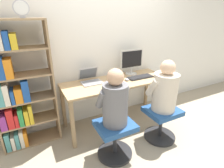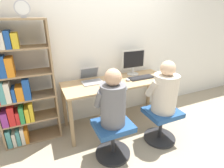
# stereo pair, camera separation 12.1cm
# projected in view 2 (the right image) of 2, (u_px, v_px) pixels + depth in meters

# --- Properties ---
(ground_plane) EXTENTS (14.00, 14.00, 0.00)m
(ground_plane) POSITION_uv_depth(u_px,v_px,m) (126.00, 133.00, 2.81)
(ground_plane) COLOR tan
(wall_back) EXTENTS (10.00, 0.05, 2.60)m
(wall_back) POSITION_uv_depth(u_px,v_px,m) (108.00, 44.00, 2.93)
(wall_back) COLOR silver
(wall_back) RESTS_ON ground_plane
(desk) EXTENTS (1.75, 0.65, 0.78)m
(desk) POSITION_uv_depth(u_px,v_px,m) (118.00, 86.00, 2.83)
(desk) COLOR tan
(desk) RESTS_ON ground_plane
(desktop_monitor) EXTENTS (0.43, 0.20, 0.44)m
(desktop_monitor) POSITION_uv_depth(u_px,v_px,m) (133.00, 62.00, 3.02)
(desktop_monitor) COLOR beige
(desktop_monitor) RESTS_ON desk
(laptop) EXTENTS (0.31, 0.32, 0.22)m
(laptop) POSITION_uv_depth(u_px,v_px,m) (91.00, 79.00, 2.74)
(laptop) COLOR #B7B7BC
(laptop) RESTS_ON desk
(keyboard) EXTENTS (0.44, 0.17, 0.03)m
(keyboard) POSITION_uv_depth(u_px,v_px,m) (142.00, 78.00, 2.91)
(keyboard) COLOR #232326
(keyboard) RESTS_ON desk
(computer_mouse_by_keyboard) EXTENTS (0.06, 0.09, 0.04)m
(computer_mouse_by_keyboard) POSITION_uv_depth(u_px,v_px,m) (128.00, 80.00, 2.79)
(computer_mouse_by_keyboard) COLOR #99999E
(computer_mouse_by_keyboard) RESTS_ON desk
(office_chair_left) EXTENTS (0.47, 0.47, 0.50)m
(office_chair_left) POSITION_uv_depth(u_px,v_px,m) (161.00, 122.00, 2.57)
(office_chair_left) COLOR #262628
(office_chair_left) RESTS_ON ground_plane
(office_chair_right) EXTENTS (0.47, 0.47, 0.50)m
(office_chair_right) POSITION_uv_depth(u_px,v_px,m) (113.00, 136.00, 2.28)
(office_chair_right) COLOR #262628
(office_chair_right) RESTS_ON ground_plane
(person_at_monitor) EXTENTS (0.42, 0.36, 0.73)m
(person_at_monitor) POSITION_uv_depth(u_px,v_px,m) (165.00, 90.00, 2.38)
(person_at_monitor) COLOR beige
(person_at_monitor) RESTS_ON office_chair_left
(person_at_laptop) EXTENTS (0.38, 0.34, 0.72)m
(person_at_laptop) POSITION_uv_depth(u_px,v_px,m) (113.00, 101.00, 2.09)
(person_at_laptop) COLOR slate
(person_at_laptop) RESTS_ON office_chair_right
(bookshelf) EXTENTS (0.77, 0.32, 1.73)m
(bookshelf) POSITION_uv_depth(u_px,v_px,m) (17.00, 88.00, 2.33)
(bookshelf) COLOR #997A56
(bookshelf) RESTS_ON ground_plane
(desk_clock) EXTENTS (0.17, 0.03, 0.19)m
(desk_clock) POSITION_uv_depth(u_px,v_px,m) (22.00, 8.00, 1.99)
(desk_clock) COLOR #B2B2B7
(desk_clock) RESTS_ON bookshelf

